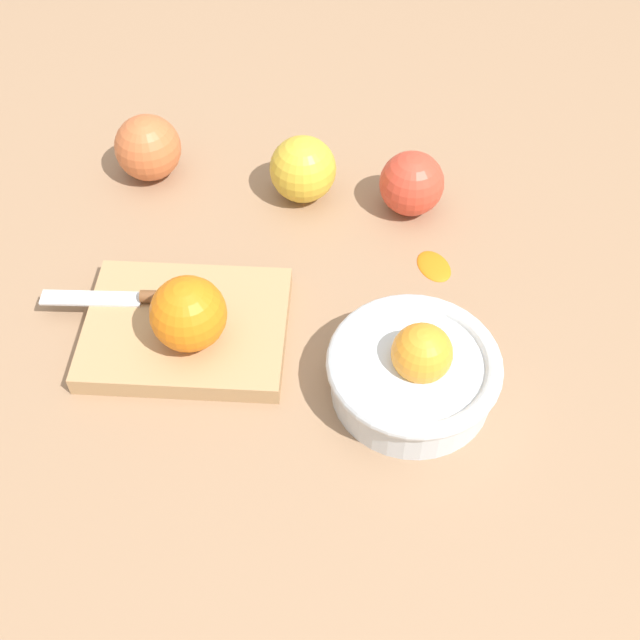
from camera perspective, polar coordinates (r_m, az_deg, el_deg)
name	(u,v)px	position (r m, az deg, el deg)	size (l,w,h in m)	color
ground_plane	(293,291)	(0.93, -1.92, 2.04)	(2.40, 2.40, 0.00)	#997556
bowl	(414,371)	(0.82, 6.56, -3.54)	(0.18, 0.18, 0.09)	silver
cutting_board	(187,328)	(0.89, -9.30, -0.58)	(0.22, 0.17, 0.02)	tan
orange_on_board	(188,314)	(0.84, -9.17, 0.43)	(0.08, 0.08, 0.08)	orange
knife	(131,298)	(0.91, -13.05, 1.54)	(0.16, 0.03, 0.01)	silver
apple_front_center	(303,169)	(1.02, -1.20, 10.48)	(0.08, 0.08, 0.08)	gold
apple_front_left	(412,183)	(1.01, 6.42, 9.45)	(0.08, 0.08, 0.08)	#D6422D
apple_front_right	(148,148)	(1.07, -11.91, 11.68)	(0.08, 0.08, 0.08)	#CC6638
citrus_peel	(434,264)	(0.96, 7.97, 3.88)	(0.05, 0.04, 0.01)	orange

